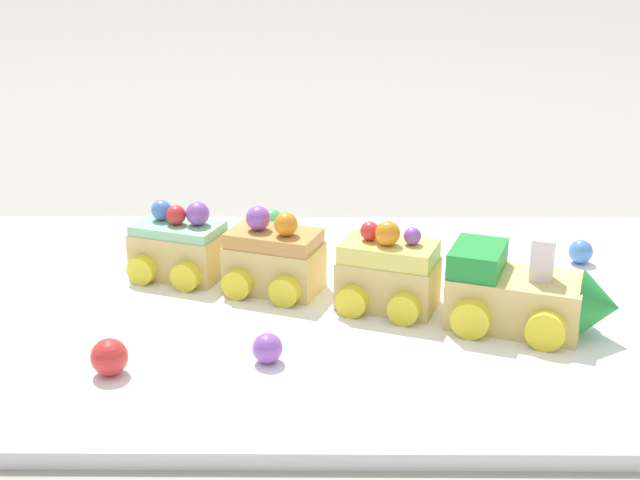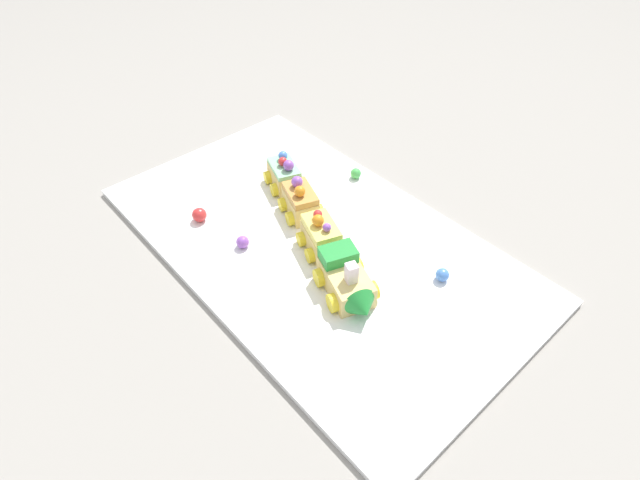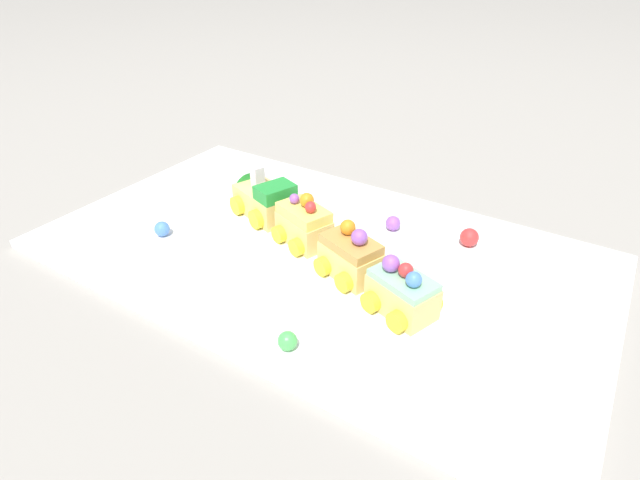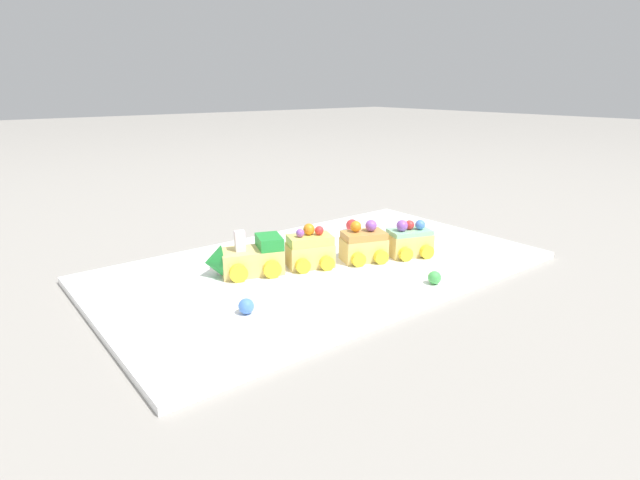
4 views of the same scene
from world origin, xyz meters
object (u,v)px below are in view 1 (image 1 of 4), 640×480
object	(u,v)px
cake_car_lemon	(388,274)
gumball_green	(272,220)
gumball_purple	(267,348)
cake_train_locomotive	(527,297)
gumball_blue	(581,252)
cake_car_mint	(179,248)
cake_car_caramel	(274,260)
gumball_red	(109,357)

from	to	relation	value
cake_car_lemon	gumball_green	size ratio (longest dim) A/B	4.19
cake_car_lemon	gumball_purple	world-z (taller)	cake_car_lemon
gumball_green	cake_train_locomotive	bearing A→B (deg)	-46.99
cake_train_locomotive	gumball_blue	xyz separation A→B (m)	(0.08, 0.14, -0.01)
cake_train_locomotive	gumball_purple	world-z (taller)	cake_train_locomotive
cake_car_mint	gumball_purple	world-z (taller)	cake_car_mint
cake_train_locomotive	gumball_green	bearing A→B (deg)	152.89
gumball_green	gumball_purple	distance (m)	0.29
cake_car_caramel	cake_car_mint	xyz separation A→B (m)	(-0.09, 0.03, -0.00)
gumball_blue	cake_car_mint	bearing A→B (deg)	-175.04
gumball_red	cake_car_mint	bearing A→B (deg)	83.32
cake_car_caramel	gumball_purple	xyz separation A→B (m)	(0.00, -0.14, -0.02)
gumball_red	gumball_purple	bearing A→B (deg)	9.49
gumball_purple	gumball_green	bearing A→B (deg)	92.60
cake_car_caramel	gumball_red	size ratio (longest dim) A/B	3.39
gumball_purple	gumball_red	size ratio (longest dim) A/B	0.84
cake_car_caramel	gumball_green	world-z (taller)	cake_car_caramel
cake_car_mint	gumball_red	distance (m)	0.19
cake_car_caramel	gumball_purple	size ratio (longest dim) A/B	4.03
cake_car_caramel	gumball_green	distance (m)	0.16
cake_car_caramel	gumball_purple	world-z (taller)	cake_car_caramel
cake_car_lemon	gumball_red	bearing A→B (deg)	-130.09
cake_car_mint	gumball_purple	size ratio (longest dim) A/B	4.03
cake_car_lemon	gumball_green	bearing A→B (deg)	139.19
gumball_green	cake_car_caramel	bearing A→B (deg)	-86.04
cake_train_locomotive	gumball_red	size ratio (longest dim) A/B	5.25
cake_train_locomotive	cake_car_lemon	distance (m)	0.11
cake_car_lemon	cake_car_caramel	bearing A→B (deg)	-179.92
gumball_purple	gumball_blue	bearing A→B (deg)	35.26
cake_car_caramel	gumball_green	size ratio (longest dim) A/B	4.19
cake_car_lemon	cake_car_caramel	xyz separation A→B (m)	(-0.10, 0.03, -0.00)
cake_car_mint	gumball_blue	xyz separation A→B (m)	(0.37, 0.03, -0.01)
cake_train_locomotive	cake_car_lemon	size ratio (longest dim) A/B	1.55
gumball_blue	gumball_red	bearing A→B (deg)	-151.00
gumball_green	gumball_purple	xyz separation A→B (m)	(0.01, -0.29, 0.00)
cake_car_lemon	cake_train_locomotive	bearing A→B (deg)	0.04
cake_car_lemon	gumball_green	distance (m)	0.22
cake_car_lemon	gumball_green	world-z (taller)	cake_car_lemon
cake_car_caramel	cake_car_mint	bearing A→B (deg)	179.72
gumball_blue	cake_train_locomotive	bearing A→B (deg)	-120.27
cake_car_lemon	gumball_purple	size ratio (longest dim) A/B	4.03
cake_car_mint	cake_car_caramel	bearing A→B (deg)	-0.28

